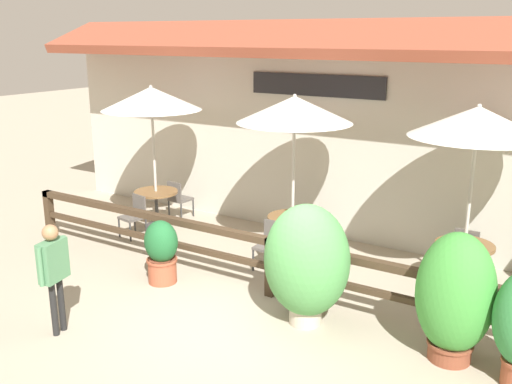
% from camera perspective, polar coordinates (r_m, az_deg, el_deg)
% --- Properties ---
extents(ground_plane, '(60.00, 60.00, 0.00)m').
position_cam_1_polar(ground_plane, '(8.28, -2.32, -12.96)').
color(ground_plane, '#9E937F').
extents(building_facade, '(14.28, 1.49, 4.23)m').
position_cam_1_polar(building_facade, '(11.06, 9.58, 6.04)').
color(building_facade, '#BCB7A8').
rests_on(building_facade, ground).
extents(patio_railing, '(10.40, 0.14, 0.95)m').
position_cam_1_polar(patio_railing, '(8.79, 1.48, -6.19)').
color(patio_railing, '#3D2D1E').
rests_on(patio_railing, ground).
extents(patio_umbrella_near, '(2.02, 2.02, 2.96)m').
position_cam_1_polar(patio_umbrella_near, '(11.76, -10.43, 9.15)').
color(patio_umbrella_near, '#B7B2A8').
rests_on(patio_umbrella_near, ground).
extents(dining_table_near, '(0.91, 0.91, 0.77)m').
position_cam_1_polar(dining_table_near, '(12.15, -9.95, -0.61)').
color(dining_table_near, brown).
rests_on(dining_table_near, ground).
extents(chair_near_streetside, '(0.49, 0.49, 0.83)m').
position_cam_1_polar(chair_near_streetside, '(11.68, -12.04, -2.18)').
color(chair_near_streetside, '#514C47').
rests_on(chair_near_streetside, ground).
extents(chair_near_wallside, '(0.46, 0.46, 0.83)m').
position_cam_1_polar(chair_near_wallside, '(12.69, -7.74, -0.55)').
color(chair_near_wallside, '#514C47').
rests_on(chair_near_wallside, ground).
extents(patio_umbrella_middle, '(2.02, 2.02, 2.96)m').
position_cam_1_polar(patio_umbrella_middle, '(9.89, 3.87, 8.20)').
color(patio_umbrella_middle, '#B7B2A8').
rests_on(patio_umbrella_middle, ground).
extents(dining_table_middle, '(0.91, 0.91, 0.77)m').
position_cam_1_polar(dining_table_middle, '(10.36, 3.66, -3.25)').
color(dining_table_middle, brown).
rests_on(dining_table_middle, ground).
extents(chair_middle_streetside, '(0.43, 0.43, 0.83)m').
position_cam_1_polar(chair_middle_streetside, '(9.88, 1.44, -5.14)').
color(chair_middle_streetside, '#514C47').
rests_on(chair_middle_streetside, ground).
extents(chair_middle_wallside, '(0.49, 0.49, 0.83)m').
position_cam_1_polar(chair_middle_wallside, '(10.95, 5.69, -3.10)').
color(chair_middle_wallside, '#514C47').
rests_on(chair_middle_wallside, ground).
extents(patio_umbrella_far, '(2.02, 2.02, 2.96)m').
position_cam_1_polar(patio_umbrella_far, '(9.08, 21.29, 6.53)').
color(patio_umbrella_far, '#B7B2A8').
rests_on(patio_umbrella_far, ground).
extents(dining_table_far, '(0.91, 0.91, 0.77)m').
position_cam_1_polar(dining_table_far, '(9.59, 20.08, -5.78)').
color(dining_table_far, brown).
rests_on(dining_table_far, ground).
extents(chair_far_streetside, '(0.49, 0.49, 0.83)m').
position_cam_1_polar(chair_far_streetside, '(9.06, 19.00, -8.01)').
color(chair_far_streetside, '#514C47').
rests_on(chair_far_streetside, ground).
extents(chair_far_wallside, '(0.43, 0.43, 0.83)m').
position_cam_1_polar(chair_far_wallside, '(10.26, 20.37, -5.35)').
color(chair_far_wallside, '#514C47').
rests_on(chair_far_wallside, ground).
extents(potted_plant_entrance_palm, '(1.21, 1.09, 1.74)m').
position_cam_1_polar(potted_plant_entrance_palm, '(7.92, 5.08, -6.98)').
color(potted_plant_entrance_palm, '#B7AD99').
rests_on(potted_plant_entrance_palm, ground).
extents(potted_plant_small_flowering, '(0.57, 0.51, 1.06)m').
position_cam_1_polar(potted_plant_small_flowering, '(9.43, -9.44, -5.81)').
color(potted_plant_small_flowering, '#9E4C33').
rests_on(potted_plant_small_flowering, ground).
extents(potted_plant_broad_leaf, '(0.96, 0.86, 1.68)m').
position_cam_1_polar(potted_plant_broad_leaf, '(7.47, 19.27, -9.84)').
color(potted_plant_broad_leaf, brown).
rests_on(potted_plant_broad_leaf, ground).
extents(pedestrian, '(0.27, 0.54, 1.56)m').
position_cam_1_polar(pedestrian, '(8.07, -19.61, -6.85)').
color(pedestrian, black).
rests_on(pedestrian, ground).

